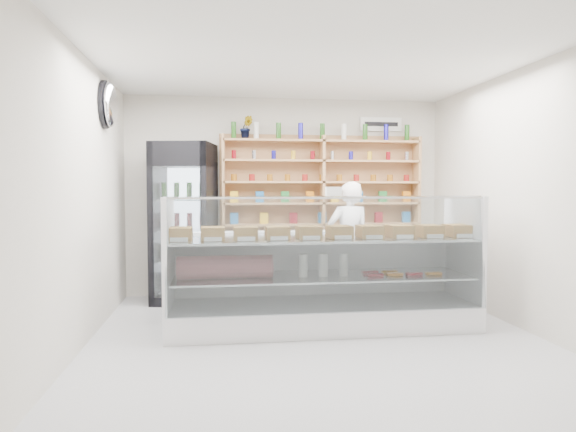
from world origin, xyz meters
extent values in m
plane|color=#ADAEB3|center=(0.00, 0.00, 0.00)|extent=(5.00, 5.00, 0.00)
plane|color=white|center=(0.00, 0.00, 2.80)|extent=(5.00, 5.00, 0.00)
plane|color=beige|center=(0.00, 2.50, 1.40)|extent=(4.50, 0.00, 4.50)
plane|color=beige|center=(0.00, -2.50, 1.40)|extent=(4.50, 0.00, 4.50)
plane|color=beige|center=(-2.25, 0.00, 1.40)|extent=(0.00, 5.00, 5.00)
plane|color=beige|center=(2.25, 0.00, 1.40)|extent=(0.00, 5.00, 5.00)
cube|color=white|center=(0.13, 0.56, 0.14)|extent=(3.29, 0.93, 0.27)
cube|color=white|center=(0.13, 1.00, 0.62)|extent=(3.29, 0.05, 0.69)
cube|color=silver|center=(0.13, 0.56, 0.56)|extent=(3.16, 0.82, 0.02)
cube|color=silver|center=(0.13, 0.56, 0.96)|extent=(3.22, 0.86, 0.02)
cube|color=silver|center=(0.13, 0.11, 0.85)|extent=(3.22, 0.13, 1.15)
cube|color=silver|center=(0.13, 0.51, 1.42)|extent=(3.22, 0.65, 0.01)
imported|color=white|center=(0.72, 1.68, 0.80)|extent=(0.64, 0.47, 1.60)
cube|color=black|center=(-1.42, 2.08, 1.05)|extent=(0.89, 0.87, 2.11)
cube|color=#36053C|center=(-1.35, 1.74, 1.95)|extent=(0.73, 0.18, 0.29)
cube|color=silver|center=(-1.34, 1.73, 0.96)|extent=(0.63, 0.14, 1.66)
cube|color=tan|center=(-0.90, 2.34, 1.59)|extent=(0.04, 0.28, 1.33)
cube|color=tan|center=(0.50, 2.34, 1.59)|extent=(0.04, 0.28, 1.33)
cube|color=tan|center=(1.90, 2.34, 1.59)|extent=(0.04, 0.28, 1.33)
cube|color=tan|center=(0.50, 2.34, 1.00)|extent=(2.80, 0.28, 0.03)
cube|color=tan|center=(0.50, 2.34, 1.30)|extent=(2.80, 0.28, 0.03)
cube|color=tan|center=(0.50, 2.34, 1.60)|extent=(2.80, 0.28, 0.03)
cube|color=tan|center=(0.50, 2.34, 1.90)|extent=(2.80, 0.28, 0.03)
cube|color=tan|center=(0.50, 2.34, 2.18)|extent=(2.80, 0.28, 0.03)
imported|color=#1E6626|center=(-0.57, 2.34, 2.36)|extent=(0.18, 0.15, 0.32)
ellipsoid|color=silver|center=(-2.17, 1.20, 2.45)|extent=(0.15, 0.50, 0.50)
cube|color=white|center=(1.40, 2.47, 2.45)|extent=(0.62, 0.03, 0.20)
camera|label=1|loc=(-0.98, -4.83, 1.50)|focal=32.00mm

